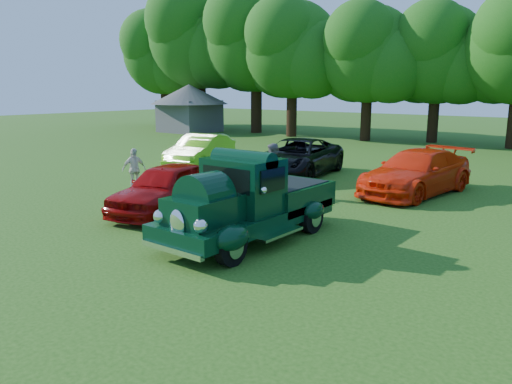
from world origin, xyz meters
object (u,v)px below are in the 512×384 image
Objects in this scene: back_car_lime at (201,151)px; spectator_white at (134,169)px; red_convertible at (167,188)px; gazebo at (189,103)px; spectator_pink at (226,177)px; hero_pickup at (250,204)px; back_car_orange at (416,172)px; spectator_grey at (273,170)px; back_car_black at (296,158)px.

spectator_white is at bearing -88.68° from back_car_lime.
red_convertible is 2.84× the size of spectator_white.
gazebo is at bearing 119.07° from back_car_lime.
spectator_pink is (5.63, -4.54, 0.02)m from back_car_lime.
hero_pickup is at bearing -49.11° from spectator_pink.
spectator_grey is at bearing -128.47° from back_car_orange.
back_car_black is (-0.51, 7.51, 0.04)m from red_convertible.
back_car_orange is (4.76, 7.12, 0.03)m from red_convertible.
gazebo reaches higher than spectator_grey.
back_car_black is at bearing 141.90° from spectator_grey.
back_car_black reaches higher than red_convertible.
gazebo is (-19.49, 19.78, 1.67)m from red_convertible.
back_car_lime is 7.23m from spectator_pink.
hero_pickup is 0.80× the size of gazebo.
spectator_pink is at bearing -41.55° from gazebo.
spectator_white is 24.44m from gazebo.
back_car_orange is at bearing -15.26° from back_car_black.
back_car_orange is at bearing 38.99° from spectator_pink.
back_car_black is 5.37m from spectator_pink.
back_car_black reaches higher than back_car_orange.
spectator_pink is at bearing -124.56° from back_car_orange.
back_car_lime and back_car_orange have the same top height.
spectator_white is at bearing -48.71° from gazebo.
red_convertible is at bearing -116.25° from back_car_orange.
hero_pickup reaches higher than spectator_grey.
spectator_white is (-3.73, -0.76, -0.02)m from spectator_pink.
spectator_grey is at bearing -37.99° from gazebo.
spectator_pink is at bearing -91.71° from spectator_grey.
spectator_grey is at bearing 50.82° from spectator_pink.
back_car_lime is at bearing -170.41° from back_car_orange.
back_car_orange reaches higher than spectator_white.
back_car_orange is at bearing 42.14° from red_convertible.
spectator_white is at bearing 142.80° from red_convertible.
spectator_white is (1.90, -5.30, -0.00)m from back_car_lime.
hero_pickup is 3.31× the size of spectator_pink.
spectator_grey is (1.16, 3.64, 0.17)m from red_convertible.
back_car_lime is at bearing 114.04° from red_convertible.
gazebo reaches higher than hero_pickup.
hero_pickup reaches higher than spectator_pink.
back_car_black is at bearing -10.89° from spectator_white.
back_car_black is at bearing 90.02° from spectator_pink.
back_car_orange is at bearing -27.57° from gazebo.
hero_pickup is at bearing -41.36° from gazebo.
back_car_orange is at bearing 72.55° from spectator_grey.
back_car_orange is at bearing -16.33° from back_car_lime.
back_car_lime is 3.04× the size of spectator_white.
spectator_pink reaches higher than spectator_white.
red_convertible is at bearing -97.07° from back_car_black.
back_car_black is 5.28m from back_car_orange.
back_car_black is at bearing -9.36° from back_car_lime.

